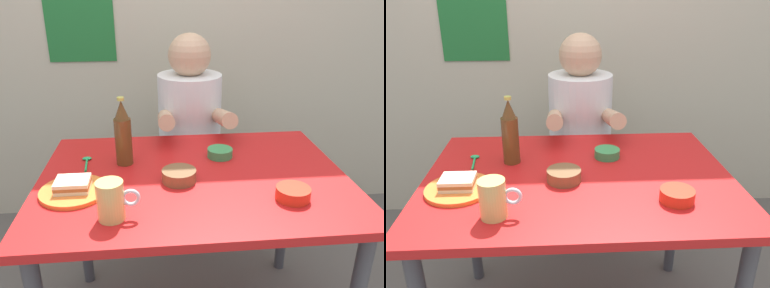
% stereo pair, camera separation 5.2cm
% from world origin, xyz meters
% --- Properties ---
extents(wall_back, '(4.40, 0.09, 2.60)m').
position_xyz_m(wall_back, '(-0.00, 1.05, 1.30)').
color(wall_back, '#BCB299').
rests_on(wall_back, ground).
extents(dining_table, '(1.10, 0.80, 0.74)m').
position_xyz_m(dining_table, '(0.00, 0.00, 0.65)').
color(dining_table, red).
rests_on(dining_table, ground).
extents(stool, '(0.34, 0.34, 0.45)m').
position_xyz_m(stool, '(0.05, 0.63, 0.35)').
color(stool, '#4C4C51').
rests_on(stool, ground).
extents(person_seated, '(0.33, 0.56, 0.72)m').
position_xyz_m(person_seated, '(0.05, 0.62, 0.77)').
color(person_seated, white).
rests_on(person_seated, stool).
extents(plate_orange, '(0.22, 0.22, 0.01)m').
position_xyz_m(plate_orange, '(-0.41, -0.09, 0.75)').
color(plate_orange, orange).
rests_on(plate_orange, dining_table).
extents(sandwich, '(0.11, 0.09, 0.04)m').
position_xyz_m(sandwich, '(-0.41, -0.09, 0.77)').
color(sandwich, beige).
rests_on(sandwich, plate_orange).
extents(beer_mug, '(0.13, 0.08, 0.12)m').
position_xyz_m(beer_mug, '(-0.26, -0.25, 0.80)').
color(beer_mug, '#D1BC66').
rests_on(beer_mug, dining_table).
extents(beer_bottle, '(0.06, 0.06, 0.26)m').
position_xyz_m(beer_bottle, '(-0.25, 0.12, 0.86)').
color(beer_bottle, '#593819').
rests_on(beer_bottle, dining_table).
extents(condiment_bowl_brown, '(0.12, 0.12, 0.04)m').
position_xyz_m(condiment_bowl_brown, '(-0.05, -0.04, 0.76)').
color(condiment_bowl_brown, brown).
rests_on(condiment_bowl_brown, dining_table).
extents(dip_bowl_green, '(0.10, 0.10, 0.03)m').
position_xyz_m(dip_bowl_green, '(0.12, 0.15, 0.76)').
color(dip_bowl_green, '#388C4C').
rests_on(dip_bowl_green, dining_table).
extents(sauce_bowl_chili, '(0.11, 0.11, 0.04)m').
position_xyz_m(sauce_bowl_chili, '(0.30, -0.20, 0.76)').
color(sauce_bowl_chili, red).
rests_on(sauce_bowl_chili, dining_table).
extents(spoon, '(0.04, 0.12, 0.01)m').
position_xyz_m(spoon, '(-0.40, 0.15, 0.75)').
color(spoon, '#26A559').
rests_on(spoon, dining_table).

